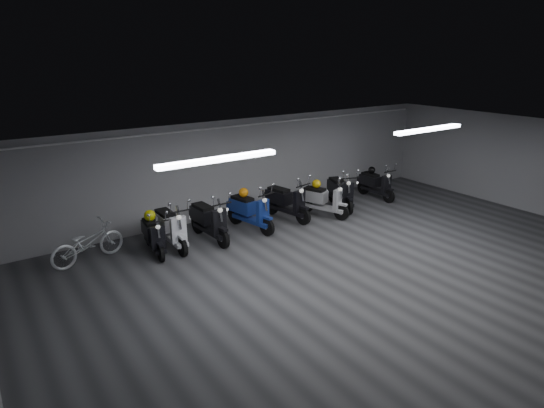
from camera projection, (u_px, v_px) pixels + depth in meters
floor at (366, 273)px, 10.06m from camera, size 14.00×10.00×0.01m
ceiling at (375, 146)px, 9.17m from camera, size 14.00×10.00×0.01m
back_wall at (246, 166)px, 13.53m from camera, size 14.00×0.01×2.80m
right_wall at (540, 167)px, 13.38m from camera, size 0.01×10.00×2.80m
fluor_strip_left at (219, 159)px, 8.36m from camera, size 2.40×0.18×0.08m
fluor_strip_right at (429, 129)px, 11.59m from camera, size 2.40×0.18×0.08m
conduit at (247, 125)px, 13.08m from camera, size 13.60×0.05×0.05m
scooter_0 at (153, 230)px, 10.85m from camera, size 0.70×1.67×1.21m
scooter_2 at (170, 221)px, 11.13m from camera, size 0.63×1.87×1.39m
scooter_3 at (209, 214)px, 11.57m from camera, size 0.75×1.92×1.41m
scooter_4 at (250, 205)px, 12.28m from camera, size 0.98×1.96×1.40m
scooter_5 at (287, 196)px, 13.05m from camera, size 0.98×1.98×1.41m
scooter_6 at (324, 195)px, 13.30m from camera, size 1.21×1.87×1.33m
scooter_7 at (341, 187)px, 13.99m from camera, size 1.19×1.95×1.38m
scooter_8 at (376, 180)px, 14.96m from camera, size 0.60×1.73×1.28m
bicycle at (87, 239)px, 10.43m from camera, size 1.82×1.01×1.12m
helmet_0 at (372, 170)px, 15.07m from camera, size 0.23×0.23×0.23m
helmet_1 at (150, 216)px, 10.95m from camera, size 0.28×0.28×0.28m
helmet_2 at (316, 184)px, 13.34m from camera, size 0.26×0.26×0.26m
helmet_3 at (244, 193)px, 12.36m from camera, size 0.26×0.26×0.26m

